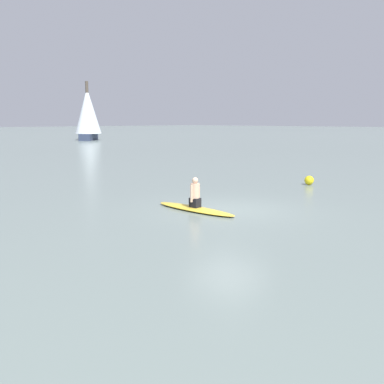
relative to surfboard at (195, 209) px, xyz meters
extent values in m
plane|color=slate|center=(-0.91, 0.71, -0.06)|extent=(400.00, 400.00, 0.00)
ellipsoid|color=gold|center=(0.00, 0.00, 0.00)|extent=(0.75, 3.36, 0.12)
cube|color=black|center=(0.00, 0.00, 0.21)|extent=(0.28, 0.34, 0.31)
cylinder|color=#D6AD8E|center=(0.00, 0.00, 0.61)|extent=(0.30, 0.30, 0.52)
sphere|color=#D6AD8E|center=(0.00, 0.00, 0.96)|extent=(0.21, 0.21, 0.21)
cylinder|color=#D6AD8E|center=(0.18, 0.00, 0.54)|extent=(0.08, 0.08, 0.57)
cylinder|color=#D6AD8E|center=(-0.18, 0.00, 0.54)|extent=(0.08, 0.08, 0.57)
cube|color=#2D3851|center=(-26.34, -48.69, 0.45)|extent=(5.22, 5.18, 1.02)
cylinder|color=#4C4238|center=(-26.34, -48.69, 4.89)|extent=(0.45, 0.45, 7.86)
cone|color=white|center=(-26.34, -48.69, 4.42)|extent=(5.60, 5.60, 6.91)
sphere|color=yellow|center=(-7.97, -0.30, 0.16)|extent=(0.43, 0.43, 0.43)
camera|label=1|loc=(10.14, 9.89, 2.92)|focal=40.43mm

